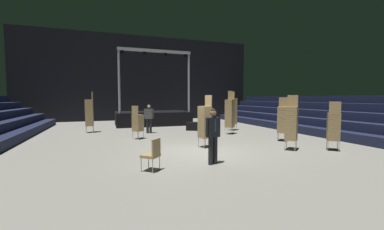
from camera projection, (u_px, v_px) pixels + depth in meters
ground_plane at (200, 152)px, 9.65m from camera, size 22.00×30.00×0.10m
arena_end_wall at (143, 78)px, 23.46m from camera, size 22.00×0.30×8.00m
bleacher_bank_right at (346, 116)px, 13.55m from camera, size 3.75×24.00×2.25m
stage_riser at (153, 117)px, 19.18m from camera, size 5.61×3.27×5.59m
man_with_tie at (213, 133)px, 7.67m from camera, size 0.57×0.32×1.77m
chair_stack_front_left at (291, 123)px, 9.76m from camera, size 0.62×0.62×2.22m
chair_stack_front_right at (282, 119)px, 11.87m from camera, size 0.62×0.62×2.14m
chair_stack_mid_left at (230, 113)px, 14.11m from camera, size 0.62×0.62×2.48m
chair_stack_mid_right at (205, 121)px, 10.32m from camera, size 0.55×0.55×2.22m
chair_stack_mid_centre at (334, 126)px, 9.70m from camera, size 0.62×0.62×1.96m
chair_stack_rear_left at (89, 112)px, 14.75m from camera, size 0.46×0.46×2.48m
chair_stack_rear_right at (138, 122)px, 12.46m from camera, size 0.62×0.62×1.71m
chair_stack_rear_centre at (232, 111)px, 15.81m from camera, size 0.51×0.51×2.56m
crew_worker_near_stage at (149, 117)px, 14.52m from camera, size 0.57×0.33×1.74m
equipment_road_case at (193, 126)px, 15.88m from camera, size 1.07×0.94×0.52m
loose_chair_near_man at (152, 153)px, 6.98m from camera, size 0.62×0.62×0.95m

